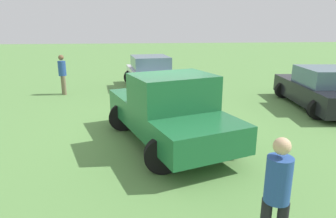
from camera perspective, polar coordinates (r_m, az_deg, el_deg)
The scene contains 6 objects.
ground_plane at distance 8.44m, azimuth -0.98°, elevation -4.53°, with size 80.00×80.00×0.00m, color #5B8C47.
pickup_truck at distance 7.36m, azimuth 0.37°, elevation -0.03°, with size 3.15×4.77×1.80m.
sedan_near at distance 14.04m, azimuth -3.23°, elevation 6.68°, with size 2.64×4.49×1.50m.
sedan_far at distance 12.13m, azimuth 27.15°, elevation 3.34°, with size 2.49×4.52×1.47m.
person_bystander at distance 4.12m, azimuth 19.97°, elevation -14.53°, with size 0.44×0.44×1.64m.
person_visitor at distance 13.58m, azimuth -19.40°, elevation 6.57°, with size 0.43×0.43×1.69m.
Camera 1 is at (0.71, 7.87, 2.94)m, focal length 32.13 mm.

